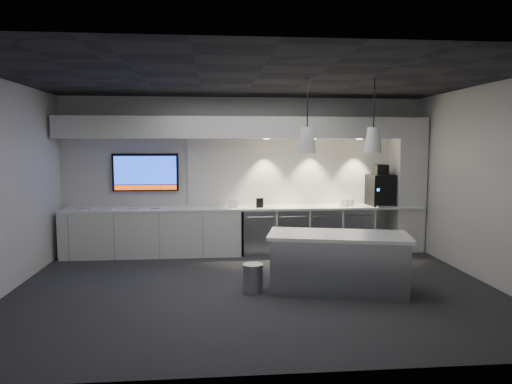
{
  "coord_description": "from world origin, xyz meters",
  "views": [
    {
      "loc": [
        -0.57,
        -6.44,
        2.1
      ],
      "look_at": [
        0.11,
        1.1,
        1.3
      ],
      "focal_mm": 32.0,
      "sensor_mm": 36.0,
      "label": 1
    }
  ],
  "objects": [
    {
      "name": "back_counter",
      "position": [
        0.0,
        2.17,
        0.88
      ],
      "size": [
        6.8,
        0.65,
        0.04
      ],
      "primitive_type": "cube",
      "color": "white",
      "rests_on": "left_base_cabinets"
    },
    {
      "name": "pendant_left",
      "position": [
        0.69,
        -0.22,
        2.15
      ],
      "size": [
        0.25,
        0.25,
        1.05
      ],
      "color": "white",
      "rests_on": "ceiling"
    },
    {
      "name": "wall_back",
      "position": [
        0.0,
        2.5,
        1.5
      ],
      "size": [
        7.0,
        0.0,
        7.0
      ],
      "primitive_type": "plane",
      "rotation": [
        1.57,
        0.0,
        0.0
      ],
      "color": "silver",
      "rests_on": "floor"
    },
    {
      "name": "cup_cluster",
      "position": [
        1.96,
        2.13,
        0.97
      ],
      "size": [
        0.26,
        0.16,
        0.14
      ],
      "primitive_type": null,
      "color": "white",
      "rests_on": "back_counter"
    },
    {
      "name": "wall_right",
      "position": [
        3.5,
        0.0,
        1.5
      ],
      "size": [
        0.0,
        7.0,
        7.0
      ],
      "primitive_type": "plane",
      "rotation": [
        1.57,
        0.0,
        -1.57
      ],
      "color": "silver",
      "rests_on": "floor"
    },
    {
      "name": "sign_white",
      "position": [
        -0.24,
        2.12,
        0.97
      ],
      "size": [
        0.18,
        0.02,
        0.14
      ],
      "primitive_type": "cube",
      "rotation": [
        0.0,
        0.0,
        0.02
      ],
      "color": "white",
      "rests_on": "back_counter"
    },
    {
      "name": "fridge_unit_b",
      "position": [
        0.88,
        2.17,
        0.42
      ],
      "size": [
        0.6,
        0.61,
        0.85
      ],
      "primitive_type": "cube",
      "color": "#93969B",
      "rests_on": "floor"
    },
    {
      "name": "tray_b",
      "position": [
        -2.54,
        2.12,
        0.91
      ],
      "size": [
        0.18,
        0.18,
        0.02
      ],
      "primitive_type": "cube",
      "rotation": [
        0.0,
        0.0,
        -0.11
      ],
      "color": "#B6B6B6",
      "rests_on": "back_counter"
    },
    {
      "name": "bin",
      "position": [
        -0.05,
        -0.16,
        0.2
      ],
      "size": [
        0.34,
        0.34,
        0.41
      ],
      "primitive_type": "cylinder",
      "rotation": [
        0.0,
        0.0,
        0.2
      ],
      "color": "#93969B",
      "rests_on": "floor"
    },
    {
      "name": "fridge_unit_c",
      "position": [
        1.51,
        2.17,
        0.42
      ],
      "size": [
        0.6,
        0.61,
        0.85
      ],
      "primitive_type": "cube",
      "color": "#93969B",
      "rests_on": "floor"
    },
    {
      "name": "coffee_machine",
      "position": [
        2.65,
        2.2,
        1.23
      ],
      "size": [
        0.47,
        0.64,
        0.8
      ],
      "rotation": [
        0.0,
        0.0,
        0.06
      ],
      "color": "black",
      "rests_on": "back_counter"
    },
    {
      "name": "wall_tv",
      "position": [
        -1.9,
        2.45,
        1.56
      ],
      "size": [
        1.25,
        0.07,
        0.72
      ],
      "color": "black",
      "rests_on": "wall_back"
    },
    {
      "name": "island",
      "position": [
        1.16,
        -0.22,
        0.42
      ],
      "size": [
        2.11,
        1.27,
        0.83
      ],
      "rotation": [
        0.0,
        0.0,
        -0.23
      ],
      "color": "#93969B",
      "rests_on": "floor"
    },
    {
      "name": "tray_d",
      "position": [
        -1.67,
        2.12,
        0.91
      ],
      "size": [
        0.19,
        0.19,
        0.02
      ],
      "primitive_type": "cube",
      "rotation": [
        0.0,
        0.0,
        -0.24
      ],
      "color": "#B6B6B6",
      "rests_on": "back_counter"
    },
    {
      "name": "pendant_right",
      "position": [
        1.63,
        -0.22,
        2.15
      ],
      "size": [
        0.25,
        0.25,
        1.05
      ],
      "color": "white",
      "rests_on": "ceiling"
    },
    {
      "name": "tray_c",
      "position": [
        -2.08,
        2.11,
        0.91
      ],
      "size": [
        0.2,
        0.2,
        0.02
      ],
      "primitive_type": "cube",
      "rotation": [
        0.0,
        0.0,
        0.3
      ],
      "color": "#B6B6B6",
      "rests_on": "back_counter"
    },
    {
      "name": "tray_a",
      "position": [
        -2.97,
        2.15,
        0.91
      ],
      "size": [
        0.2,
        0.2,
        0.02
      ],
      "primitive_type": "cube",
      "rotation": [
        0.0,
        0.0,
        0.34
      ],
      "color": "#B6B6B6",
      "rests_on": "back_counter"
    },
    {
      "name": "floor",
      "position": [
        0.0,
        0.0,
        0.0
      ],
      "size": [
        7.0,
        7.0,
        0.0
      ],
      "primitive_type": "plane",
      "color": "#29292C",
      "rests_on": "ground"
    },
    {
      "name": "wall_front",
      "position": [
        0.0,
        -2.5,
        1.5
      ],
      "size": [
        7.0,
        0.0,
        7.0
      ],
      "primitive_type": "plane",
      "rotation": [
        -1.57,
        0.0,
        0.0
      ],
      "color": "silver",
      "rests_on": "floor"
    },
    {
      "name": "ceiling",
      "position": [
        0.0,
        0.0,
        3.0
      ],
      "size": [
        7.0,
        7.0,
        0.0
      ],
      "primitive_type": "plane",
      "rotation": [
        3.14,
        0.0,
        0.0
      ],
      "color": "black",
      "rests_on": "wall_back"
    },
    {
      "name": "soffit",
      "position": [
        0.0,
        2.2,
        2.4
      ],
      "size": [
        6.9,
        0.6,
        0.4
      ],
      "primitive_type": "cube",
      "color": "white",
      "rests_on": "wall_back"
    },
    {
      "name": "left_base_cabinets",
      "position": [
        -1.75,
        2.17,
        0.43
      ],
      "size": [
        3.3,
        0.63,
        0.86
      ],
      "primitive_type": "cube",
      "color": "white",
      "rests_on": "floor"
    },
    {
      "name": "fridge_unit_d",
      "position": [
        2.14,
        2.17,
        0.42
      ],
      "size": [
        0.6,
        0.61,
        0.85
      ],
      "primitive_type": "cube",
      "color": "#93969B",
      "rests_on": "floor"
    },
    {
      "name": "column",
      "position": [
        3.2,
        2.2,
        1.3
      ],
      "size": [
        0.55,
        0.55,
        2.6
      ],
      "primitive_type": "cube",
      "color": "white",
      "rests_on": "floor"
    },
    {
      "name": "fridge_unit_a",
      "position": [
        0.25,
        2.17,
        0.42
      ],
      "size": [
        0.6,
        0.61,
        0.85
      ],
      "primitive_type": "cube",
      "color": "#93969B",
      "rests_on": "floor"
    },
    {
      "name": "backsplash",
      "position": [
        1.2,
        2.48,
        1.55
      ],
      "size": [
        4.6,
        0.03,
        1.3
      ],
      "primitive_type": "cube",
      "color": "white",
      "rests_on": "wall_back"
    },
    {
      "name": "sign_black",
      "position": [
        0.27,
        2.08,
        0.99
      ],
      "size": [
        0.14,
        0.05,
        0.18
      ],
      "primitive_type": "cube",
      "rotation": [
        0.0,
        0.0,
        0.2
      ],
      "color": "black",
      "rests_on": "back_counter"
    }
  ]
}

